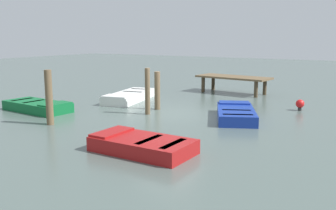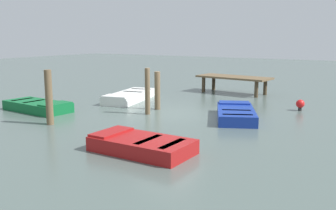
{
  "view_description": "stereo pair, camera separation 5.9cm",
  "coord_description": "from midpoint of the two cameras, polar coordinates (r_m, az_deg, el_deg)",
  "views": [
    {
      "loc": [
        8.19,
        -13.38,
        3.19
      ],
      "look_at": [
        0.0,
        0.0,
        0.35
      ],
      "focal_mm": 41.22,
      "sensor_mm": 36.0,
      "label": 1
    },
    {
      "loc": [
        8.24,
        -13.34,
        3.19
      ],
      "look_at": [
        0.0,
        0.0,
        0.35
      ],
      "focal_mm": 41.22,
      "sensor_mm": 36.0,
      "label": 2
    }
  ],
  "objects": [
    {
      "name": "ground_plane",
      "position": [
        16.0,
        0.1,
        -1.23
      ],
      "size": [
        80.0,
        80.0,
        0.0
      ],
      "primitive_type": "plane",
      "color": "#4C5B56"
    },
    {
      "name": "dock_segment",
      "position": [
        21.74,
        9.78,
        3.85
      ],
      "size": [
        4.21,
        2.01,
        0.95
      ],
      "rotation": [
        0.0,
        0.0,
        -0.11
      ],
      "color": "brown",
      "rests_on": "ground_plane"
    },
    {
      "name": "rowboat_white",
      "position": [
        19.22,
        -5.53,
        1.31
      ],
      "size": [
        2.13,
        4.01,
        0.46
      ],
      "rotation": [
        0.0,
        0.0,
        4.93
      ],
      "color": "silver",
      "rests_on": "ground_plane"
    },
    {
      "name": "rowboat_red",
      "position": [
        10.72,
        -3.81,
        -5.85
      ],
      "size": [
        2.82,
        1.51,
        0.46
      ],
      "rotation": [
        0.0,
        0.0,
        3.13
      ],
      "color": "maroon",
      "rests_on": "ground_plane"
    },
    {
      "name": "rowboat_green",
      "position": [
        17.37,
        -18.59,
        -0.13
      ],
      "size": [
        3.17,
        1.6,
        0.46
      ],
      "rotation": [
        0.0,
        0.0,
        6.21
      ],
      "color": "#0F602D",
      "rests_on": "ground_plane"
    },
    {
      "name": "rowboat_blue",
      "position": [
        15.14,
        10.1,
        -1.22
      ],
      "size": [
        2.57,
        3.41,
        0.46
      ],
      "rotation": [
        0.0,
        0.0,
        2.01
      ],
      "color": "navy",
      "rests_on": "ground_plane"
    },
    {
      "name": "mooring_piling_far_right",
      "position": [
        15.67,
        -2.95,
        2.03
      ],
      "size": [
        0.21,
        0.21,
        1.9
      ],
      "primitive_type": "cylinder",
      "color": "brown",
      "rests_on": "ground_plane"
    },
    {
      "name": "mooring_piling_mid_right",
      "position": [
        16.73,
        -1.48,
        2.14
      ],
      "size": [
        0.25,
        0.25,
        1.65
      ],
      "primitive_type": "cylinder",
      "color": "brown",
      "rests_on": "ground_plane"
    },
    {
      "name": "mooring_piling_far_left",
      "position": [
        14.46,
        -17.09,
        1.07
      ],
      "size": [
        0.26,
        0.26,
        1.99
      ],
      "primitive_type": "cylinder",
      "color": "brown",
      "rests_on": "ground_plane"
    },
    {
      "name": "marker_buoy",
      "position": [
        17.46,
        19.06,
        0.12
      ],
      "size": [
        0.36,
        0.36,
        0.48
      ],
      "color": "#262626",
      "rests_on": "ground_plane"
    }
  ]
}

